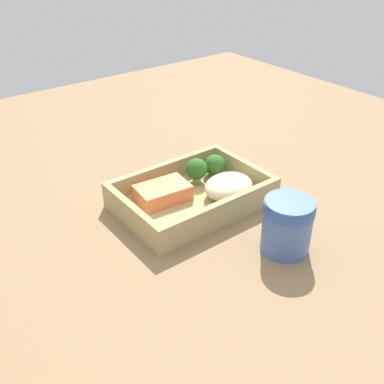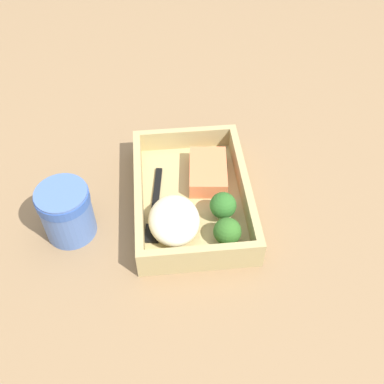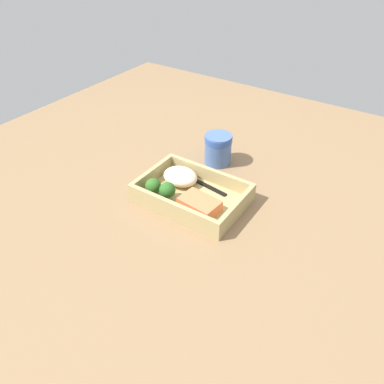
% 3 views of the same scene
% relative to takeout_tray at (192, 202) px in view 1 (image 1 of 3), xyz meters
% --- Properties ---
extents(ground_plane, '(1.60, 1.60, 0.02)m').
position_rel_takeout_tray_xyz_m(ground_plane, '(0.00, 0.00, -0.02)').
color(ground_plane, olive).
extents(takeout_tray, '(0.27, 0.19, 0.01)m').
position_rel_takeout_tray_xyz_m(takeout_tray, '(0.00, 0.00, 0.00)').
color(takeout_tray, tan).
rests_on(takeout_tray, ground_plane).
extents(tray_rim, '(0.27, 0.19, 0.04)m').
position_rel_takeout_tray_xyz_m(tray_rim, '(0.00, 0.00, 0.03)').
color(tray_rim, tan).
rests_on(tray_rim, takeout_tray).
extents(salmon_fillet, '(0.10, 0.07, 0.03)m').
position_rel_takeout_tray_xyz_m(salmon_fillet, '(-0.04, 0.03, 0.02)').
color(salmon_fillet, '#EF794A').
rests_on(salmon_fillet, takeout_tray).
extents(mashed_potatoes, '(0.10, 0.08, 0.04)m').
position_rel_takeout_tray_xyz_m(mashed_potatoes, '(0.06, -0.03, 0.03)').
color(mashed_potatoes, beige).
rests_on(mashed_potatoes, takeout_tray).
extents(broccoli_floret_1, '(0.04, 0.04, 0.05)m').
position_rel_takeout_tray_xyz_m(broccoli_floret_1, '(0.05, 0.04, 0.03)').
color(broccoli_floret_1, '#77A45C').
rests_on(broccoli_floret_1, takeout_tray).
extents(broccoli_floret_2, '(0.04, 0.04, 0.04)m').
position_rel_takeout_tray_xyz_m(broccoli_floret_2, '(0.09, 0.04, 0.03)').
color(broccoli_floret_2, '#7CA55E').
rests_on(broccoli_floret_2, takeout_tray).
extents(fork, '(0.16, 0.04, 0.00)m').
position_rel_takeout_tray_xyz_m(fork, '(0.02, -0.06, 0.01)').
color(fork, black).
rests_on(fork, takeout_tray).
extents(paper_cup, '(0.08, 0.08, 0.09)m').
position_rel_takeout_tray_xyz_m(paper_cup, '(0.04, -0.20, 0.04)').
color(paper_cup, '#4A6AAB').
rests_on(paper_cup, ground_plane).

